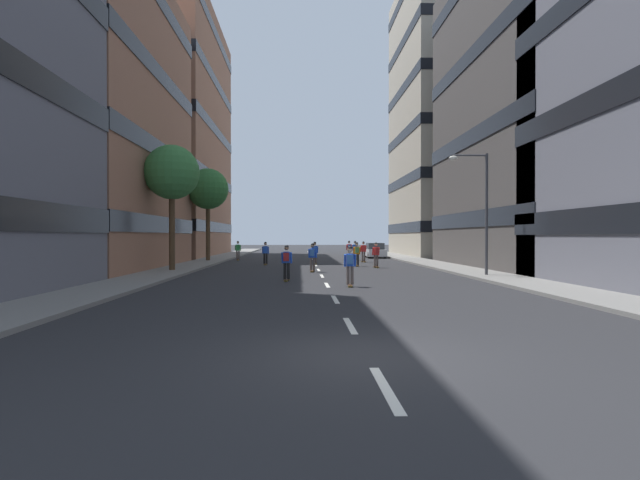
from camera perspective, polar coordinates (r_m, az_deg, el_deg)
name	(u,v)px	position (r m, az deg, el deg)	size (l,w,h in m)	color
ground_plane	(315,265)	(38.17, -0.54, -2.87)	(174.36, 174.36, 0.00)	#28282B
sidewalk_left	(207,261)	(42.50, -13.04, -2.45)	(2.82, 79.92, 0.14)	gray
sidewalk_right	(420,261)	(43.03, 11.49, -2.41)	(2.82, 79.92, 0.14)	gray
lane_markings	(315,263)	(39.61, -0.60, -2.74)	(0.16, 67.20, 0.01)	silver
building_left_mid	(68,119)	(37.56, -27.23, 12.43)	(12.42, 18.30, 19.89)	#9E6B51
building_left_far	(161,135)	(58.70, -17.94, 11.48)	(12.42, 22.70, 26.75)	#9E6B51
building_right_mid	(557,105)	(38.92, 25.85, 13.92)	(12.42, 18.90, 22.42)	#4C4744
building_right_far	(456,117)	(59.89, 15.48, 13.58)	(12.42, 17.17, 31.48)	#B2A893
parked_car_near	(375,251)	(50.47, 6.39, -1.27)	(1.82, 4.40, 1.52)	silver
street_tree_near	(208,189)	(43.33, -12.88, 5.74)	(3.49, 3.49, 7.88)	#4C3823
street_tree_mid	(172,173)	(31.75, -16.82, 7.44)	(3.36, 3.36, 7.68)	#4C3823
streetlamp_right	(480,200)	(27.74, 18.07, 4.42)	(2.13, 0.30, 6.50)	#3F3F44
skater_0	(355,249)	(45.50, 4.09, -1.10)	(0.56, 0.92, 1.78)	brown
skater_1	(376,253)	(34.43, 6.54, -1.54)	(0.56, 0.92, 1.78)	brown
skater_2	(349,249)	(47.38, 3.40, -1.00)	(0.53, 0.90, 1.78)	brown
skater_3	(363,251)	(41.67, 5.07, -1.24)	(0.57, 0.92, 1.78)	brown
skater_4	(287,260)	(24.12, -3.90, -2.38)	(0.55, 0.92, 1.78)	brown
skater_5	(357,253)	(35.87, 4.30, -1.46)	(0.54, 0.91, 1.78)	brown
skater_6	(315,252)	(38.46, -0.60, -1.37)	(0.55, 0.92, 1.78)	brown
skater_7	(312,256)	(30.18, -0.89, -1.81)	(0.56, 0.92, 1.78)	brown
skater_8	(265,252)	(37.87, -6.35, -1.41)	(0.54, 0.91, 1.78)	brown
skater_9	(238,250)	(45.44, -9.52, -1.10)	(0.56, 0.92, 1.78)	brown
skater_10	(350,263)	(21.43, 3.51, -2.74)	(0.55, 0.91, 1.78)	brown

